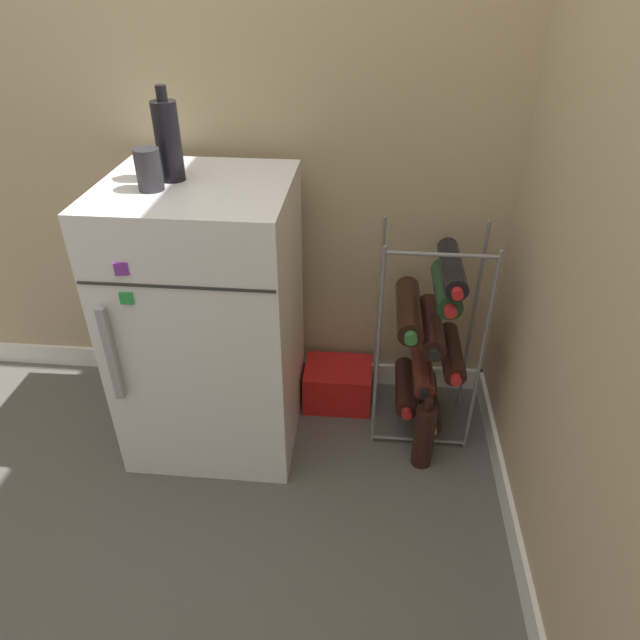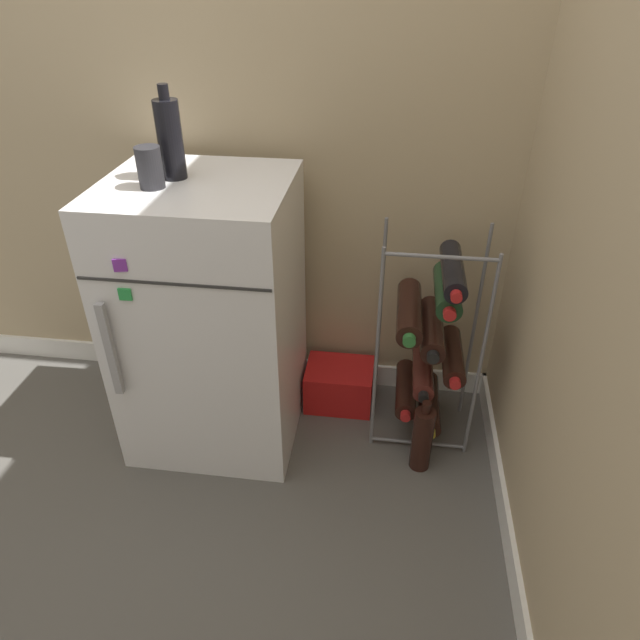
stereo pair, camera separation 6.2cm
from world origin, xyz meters
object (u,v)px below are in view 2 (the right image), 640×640
at_px(mini_fridge, 211,319).
at_px(fridge_top_cup, 150,167).
at_px(wine_rack, 430,340).
at_px(fridge_top_bottle, 170,139).
at_px(loose_bottle_floor, 422,438).
at_px(soda_box, 339,385).

xyz_separation_m(mini_fridge, fridge_top_cup, (-0.10, -0.06, 0.52)).
xyz_separation_m(wine_rack, fridge_top_bottle, (-0.79, -0.05, 0.65)).
bearing_deg(mini_fridge, loose_bottle_floor, -8.85).
bearing_deg(wine_rack, soda_box, 161.47).
bearing_deg(wine_rack, fridge_top_bottle, -176.67).
bearing_deg(soda_box, loose_bottle_floor, -43.65).
xyz_separation_m(fridge_top_cup, loose_bottle_floor, (0.82, -0.06, -0.85)).
xyz_separation_m(soda_box, fridge_top_bottle, (-0.48, -0.15, 0.95)).
bearing_deg(soda_box, fridge_top_bottle, -162.61).
distance_m(wine_rack, fridge_top_cup, 1.02).
bearing_deg(soda_box, mini_fridge, -156.39).
height_order(soda_box, fridge_top_bottle, fridge_top_bottle).
bearing_deg(fridge_top_cup, wine_rack, 9.13).
relative_size(mini_fridge, soda_box, 3.68).
relative_size(wine_rack, fridge_top_cup, 6.80).
distance_m(fridge_top_cup, loose_bottle_floor, 1.18).
relative_size(wine_rack, loose_bottle_floor, 2.75).
relative_size(fridge_top_cup, loose_bottle_floor, 0.40).
height_order(soda_box, fridge_top_cup, fridge_top_cup).
relative_size(mini_fridge, loose_bottle_floor, 3.30).
distance_m(wine_rack, soda_box, 0.45).
bearing_deg(fridge_top_cup, loose_bottle_floor, -3.93).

